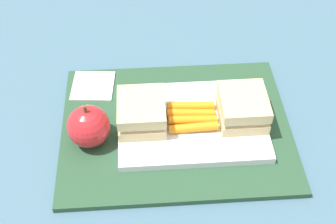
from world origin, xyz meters
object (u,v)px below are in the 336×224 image
(food_tray, at_px, (192,122))
(sandwich_half_left, at_px, (243,107))
(carrot_sticks_bundle, at_px, (192,117))
(paper_napkin, at_px, (93,86))
(sandwich_half_right, at_px, (142,112))
(apple, at_px, (88,126))

(food_tray, relative_size, sandwich_half_left, 2.88)
(carrot_sticks_bundle, height_order, paper_napkin, carrot_sticks_bundle)
(sandwich_half_right, bearing_deg, apple, 15.08)
(sandwich_half_right, bearing_deg, food_tray, 180.00)
(sandwich_half_left, height_order, carrot_sticks_bundle, sandwich_half_left)
(food_tray, distance_m, paper_napkin, 0.19)
(apple, bearing_deg, carrot_sticks_bundle, -172.34)
(sandwich_half_left, distance_m, carrot_sticks_bundle, 0.08)
(sandwich_half_right, distance_m, carrot_sticks_bundle, 0.08)
(sandwich_half_right, bearing_deg, carrot_sticks_bundle, 179.77)
(sandwich_half_right, bearing_deg, sandwich_half_left, 180.00)
(carrot_sticks_bundle, relative_size, paper_napkin, 1.11)
(sandwich_half_left, bearing_deg, sandwich_half_right, 0.00)
(carrot_sticks_bundle, bearing_deg, paper_napkin, -31.55)
(food_tray, bearing_deg, sandwich_half_right, 0.00)
(food_tray, bearing_deg, apple, 7.76)
(apple, relative_size, paper_napkin, 1.08)
(sandwich_half_left, xyz_separation_m, carrot_sticks_bundle, (0.08, 0.00, -0.01))
(sandwich_half_left, relative_size, carrot_sticks_bundle, 1.03)
(sandwich_half_left, relative_size, sandwich_half_right, 1.00)
(food_tray, bearing_deg, carrot_sticks_bundle, 44.04)
(sandwich_half_right, xyz_separation_m, apple, (0.08, 0.02, -0.00))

